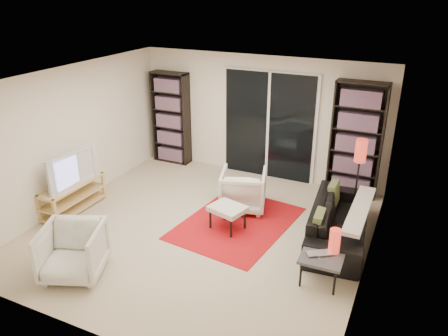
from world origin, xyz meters
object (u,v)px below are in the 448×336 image
at_px(bookshelf_right, 356,140).
at_px(tv_stand, 73,196).
at_px(sofa, 339,221).
at_px(floor_lamp, 360,159).
at_px(ottoman, 228,210).
at_px(armchair_front, 73,251).
at_px(bookshelf_left, 171,118).
at_px(armchair_back, 243,190).
at_px(side_table, 322,258).

height_order(bookshelf_right, tv_stand, bookshelf_right).
height_order(sofa, floor_lamp, floor_lamp).
bearing_deg(sofa, ottoman, 100.18).
distance_m(bookshelf_right, floor_lamp, 0.90).
bearing_deg(armchair_front, bookshelf_right, 31.90).
distance_m(sofa, ottoman, 1.72).
bearing_deg(tv_stand, armchair_front, -47.10).
bearing_deg(sofa, bookshelf_left, 61.71).
distance_m(armchair_front, ottoman, 2.38).
xyz_separation_m(bookshelf_left, armchair_back, (2.26, -1.37, -0.62)).
xyz_separation_m(armchair_back, side_table, (1.71, -1.44, 0.01)).
bearing_deg(side_table, tv_stand, 178.15).
height_order(tv_stand, ottoman, tv_stand).
relative_size(bookshelf_right, side_table, 3.77).
bearing_deg(floor_lamp, ottoman, -144.35).
distance_m(tv_stand, ottoman, 2.72).
relative_size(sofa, ottoman, 3.27).
bearing_deg(side_table, armchair_front, -157.49).
xyz_separation_m(bookshelf_right, tv_stand, (-4.20, -2.68, -0.79)).
relative_size(sofa, floor_lamp, 1.50).
bearing_deg(bookshelf_right, armchair_front, -125.53).
distance_m(armchair_front, side_table, 3.28).
distance_m(bookshelf_left, bookshelf_right, 3.85).
distance_m(bookshelf_right, armchair_back, 2.22).
relative_size(armchair_back, armchair_front, 0.98).
relative_size(sofa, side_table, 3.69).
relative_size(bookshelf_right, tv_stand, 1.68).
bearing_deg(armchair_back, floor_lamp, 178.37).
xyz_separation_m(sofa, side_table, (0.00, -1.16, 0.06)).
height_order(sofa, side_table, sofa).
xyz_separation_m(bookshelf_left, floor_lamp, (4.05, -0.88, 0.07)).
height_order(bookshelf_right, floor_lamp, bookshelf_right).
bearing_deg(armchair_back, bookshelf_right, -156.28).
relative_size(bookshelf_right, armchair_front, 2.66).
xyz_separation_m(tv_stand, sofa, (4.32, 1.02, 0.04)).
bearing_deg(armchair_front, ottoman, 32.31).
height_order(armchair_front, ottoman, armchair_front).
distance_m(bookshelf_left, floor_lamp, 4.15).
bearing_deg(armchair_front, floor_lamp, 23.20).
xyz_separation_m(bookshelf_left, sofa, (3.96, -1.66, -0.67)).
distance_m(side_table, floor_lamp, 2.06).
bearing_deg(armchair_front, tv_stand, 110.34).
height_order(tv_stand, armchair_front, armchair_front).
bearing_deg(bookshelf_right, sofa, -86.07).
relative_size(bookshelf_left, ottoman, 3.10).
relative_size(ottoman, side_table, 1.13).
relative_size(armchair_front, floor_lamp, 0.57).
height_order(bookshelf_left, bookshelf_right, bookshelf_right).
relative_size(armchair_front, ottoman, 1.25).
xyz_separation_m(sofa, ottoman, (-1.66, -0.47, 0.04)).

